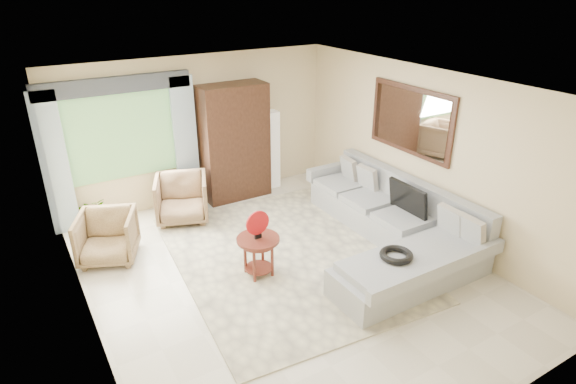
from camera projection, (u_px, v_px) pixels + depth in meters
ground at (286, 273)px, 6.72m from camera, size 6.00×6.00×0.00m
area_rug at (285, 256)px, 7.10m from camera, size 3.33×4.24×0.02m
sectional_sofa at (392, 229)px, 7.30m from camera, size 2.30×3.46×0.90m
tv_screen at (408, 199)px, 7.25m from camera, size 0.14×0.74×0.48m
garden_hose at (396, 255)px, 6.12m from camera, size 0.43×0.43×0.09m
coffee_table at (259, 256)px, 6.55m from camera, size 0.58×0.58×0.58m
red_disc at (258, 223)px, 6.34m from camera, size 0.34×0.04×0.34m
armchair_left at (107, 237)px, 6.91m from camera, size 1.03×1.04×0.72m
armchair_right at (182, 199)px, 8.04m from camera, size 1.08×1.10×0.78m
potted_plant at (91, 213)px, 7.88m from camera, size 0.53×0.50×0.49m
armoire at (234, 142)px, 8.67m from camera, size 1.20×0.55×2.10m
floor_lamp at (272, 150)px, 9.21m from camera, size 0.24×0.24×1.50m
window at (121, 137)px, 7.82m from camera, size 1.80×0.04×1.40m
curtain_left at (55, 165)px, 7.36m from camera, size 0.40×0.08×2.30m
curtain_right at (186, 142)px, 8.35m from camera, size 0.40×0.08×2.30m
valance at (114, 85)px, 7.42m from camera, size 2.40×0.12×0.26m
wall_mirror at (410, 120)px, 7.43m from camera, size 0.05×1.70×1.05m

